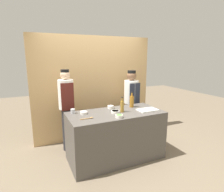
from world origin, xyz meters
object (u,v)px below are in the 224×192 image
at_px(sauce_bowl_yellow, 115,112).
at_px(chef_left, 67,107).
at_px(bottle_vinegar, 122,106).
at_px(cutting_board, 147,110).
at_px(sauce_bowl_brown, 111,107).
at_px(chef_right, 131,101).
at_px(sauce_bowl_orange, 84,113).
at_px(sauce_bowl_green, 119,116).
at_px(wooden_spoon, 88,118).
at_px(cup_steel, 73,111).
at_px(bottle_amber, 132,101).

height_order(sauce_bowl_yellow, chef_left, chef_left).
bearing_deg(bottle_vinegar, chef_left, 139.46).
bearing_deg(cutting_board, sauce_bowl_brown, 144.48).
height_order(cutting_board, chef_right, chef_right).
bearing_deg(sauce_bowl_brown, sauce_bowl_orange, -167.90).
relative_size(sauce_bowl_green, chef_left, 0.07).
bearing_deg(chef_left, wooden_spoon, -78.10).
xyz_separation_m(cup_steel, chef_right, (1.50, 0.45, -0.07)).
bearing_deg(wooden_spoon, chef_right, 32.86).
bearing_deg(sauce_bowl_brown, sauce_bowl_yellow, -98.81).
distance_m(sauce_bowl_orange, bottle_vinegar, 0.72).
xyz_separation_m(sauce_bowl_yellow, wooden_spoon, (-0.55, -0.11, -0.01)).
height_order(bottle_vinegar, chef_left, chef_left).
relative_size(wooden_spoon, chef_right, 0.14).
bearing_deg(bottle_vinegar, cup_steel, 160.92).
distance_m(sauce_bowl_brown, sauce_bowl_green, 0.59).
bearing_deg(chef_left, sauce_bowl_orange, -71.40).
height_order(sauce_bowl_yellow, wooden_spoon, sauce_bowl_yellow).
bearing_deg(cutting_board, sauce_bowl_green, -166.76).
xyz_separation_m(bottle_vinegar, bottle_amber, (0.34, 0.23, 0.01)).
height_order(sauce_bowl_green, wooden_spoon, sauce_bowl_green).
relative_size(cutting_board, chef_right, 0.24).
bearing_deg(sauce_bowl_orange, cutting_board, -13.97).
height_order(wooden_spoon, chef_left, chef_left).
relative_size(sauce_bowl_green, wooden_spoon, 0.56).
height_order(sauce_bowl_orange, bottle_vinegar, bottle_vinegar).
bearing_deg(sauce_bowl_orange, bottle_vinegar, -15.06).
bearing_deg(chef_right, chef_left, -179.99).
bearing_deg(cutting_board, cup_steel, 163.29).
xyz_separation_m(sauce_bowl_orange, wooden_spoon, (-0.01, -0.30, -0.02)).
distance_m(sauce_bowl_brown, chef_right, 0.86).
relative_size(sauce_bowl_brown, bottle_amber, 0.38).
bearing_deg(sauce_bowl_brown, wooden_spoon, -144.89).
xyz_separation_m(cutting_board, bottle_vinegar, (-0.49, 0.11, 0.10)).
bearing_deg(sauce_bowl_green, sauce_bowl_orange, 136.77).
xyz_separation_m(cutting_board, cup_steel, (-1.35, 0.41, 0.03)).
distance_m(sauce_bowl_orange, sauce_bowl_yellow, 0.58).
distance_m(sauce_bowl_green, wooden_spoon, 0.52).
height_order(sauce_bowl_orange, sauce_bowl_yellow, sauce_bowl_orange).
relative_size(sauce_bowl_brown, wooden_spoon, 0.53).
distance_m(cutting_board, wooden_spoon, 1.19).
distance_m(sauce_bowl_yellow, cutting_board, 0.65).
height_order(sauce_bowl_green, chef_left, chef_left).
height_order(sauce_bowl_brown, cup_steel, cup_steel).
height_order(cup_steel, chef_right, chef_right).
xyz_separation_m(sauce_bowl_yellow, bottle_amber, (0.48, 0.23, 0.10)).
distance_m(sauce_bowl_orange, wooden_spoon, 0.30).
distance_m(sauce_bowl_brown, chef_left, 0.90).
bearing_deg(bottle_vinegar, chef_right, 49.67).
xyz_separation_m(bottle_amber, wooden_spoon, (-1.04, -0.34, -0.11)).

